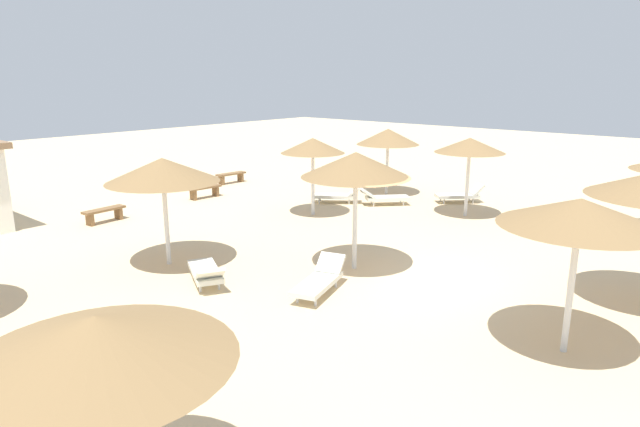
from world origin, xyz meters
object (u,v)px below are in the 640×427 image
(lounger_0, at_px, (206,272))
(lounger_2, at_px, (338,195))
(parasol_0, at_px, (163,170))
(parasol_3, at_px, (470,146))
(bench_0, at_px, (104,213))
(parasol_2, at_px, (313,146))
(lounger_5, at_px, (320,280))
(bench_1, at_px, (231,176))
(bench_2, at_px, (204,190))
(lounger_3, at_px, (460,195))
(parasol_5, at_px, (356,165))
(parasol_9, at_px, (580,213))
(parasol_7, at_px, (97,340))
(parasol_4, at_px, (388,137))
(lounger_4, at_px, (384,197))

(lounger_0, height_order, lounger_2, lounger_2)
(parasol_0, bearing_deg, parasol_3, -20.13)
(lounger_0, xyz_separation_m, bench_0, (1.34, 7.39, 0.03))
(parasol_2, relative_size, lounger_2, 1.48)
(lounger_5, relative_size, bench_1, 1.30)
(bench_1, bearing_deg, bench_2, -149.67)
(lounger_3, xyz_separation_m, bench_1, (-3.35, 10.21, 0.02))
(parasol_5, distance_m, bench_2, 10.65)
(parasol_2, bearing_deg, parasol_9, -114.42)
(bench_0, bearing_deg, bench_1, 16.05)
(parasol_7, height_order, parasol_9, parasol_9)
(lounger_2, bearing_deg, parasol_5, -138.00)
(parasol_2, xyz_separation_m, bench_1, (2.03, 7.00, -2.19))
(parasol_9, bearing_deg, bench_0, 93.32)
(parasol_4, distance_m, lounger_0, 12.18)
(parasol_5, height_order, parasol_7, parasol_5)
(parasol_5, bearing_deg, parasol_9, -100.45)
(parasol_0, relative_size, bench_2, 1.94)
(parasol_0, xyz_separation_m, parasol_7, (-5.55, -7.13, -0.27))
(parasol_0, xyz_separation_m, lounger_3, (12.01, -2.59, -2.26))
(parasol_7, bearing_deg, parasol_2, 32.46)
(lounger_4, xyz_separation_m, bench_2, (-3.84, 6.44, 0.03))
(lounger_2, distance_m, lounger_5, 9.43)
(bench_1, bearing_deg, parasol_3, -82.50)
(parasol_3, bearing_deg, lounger_5, -175.51)
(lounger_0, xyz_separation_m, bench_2, (6.06, 7.90, 0.03))
(parasol_2, height_order, bench_0, parasol_2)
(lounger_0, relative_size, lounger_3, 1.11)
(parasol_7, relative_size, parasol_9, 1.01)
(parasol_7, height_order, lounger_2, parasol_7)
(lounger_0, height_order, lounger_4, lounger_0)
(parasol_4, xyz_separation_m, lounger_4, (-1.81, -1.10, -2.16))
(parasol_2, xyz_separation_m, lounger_0, (-6.90, -2.58, -2.22))
(parasol_9, distance_m, lounger_5, 5.82)
(bench_2, bearing_deg, parasol_3, -65.73)
(parasol_4, relative_size, bench_1, 1.84)
(parasol_2, relative_size, parasol_4, 1.00)
(lounger_5, xyz_separation_m, bench_1, (7.54, 12.05, 0.03))
(lounger_0, bearing_deg, lounger_5, -60.69)
(parasol_4, bearing_deg, lounger_5, -153.97)
(parasol_0, bearing_deg, parasol_2, 5.36)
(parasol_9, relative_size, bench_2, 1.91)
(parasol_9, height_order, lounger_2, parasol_9)
(lounger_5, bearing_deg, lounger_4, 24.84)
(parasol_2, height_order, parasol_9, parasol_9)
(parasol_0, height_order, parasol_5, parasol_5)
(parasol_0, bearing_deg, parasol_7, -127.90)
(parasol_5, distance_m, parasol_7, 9.10)
(lounger_2, height_order, bench_0, lounger_2)
(lounger_3, bearing_deg, lounger_5, -170.39)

